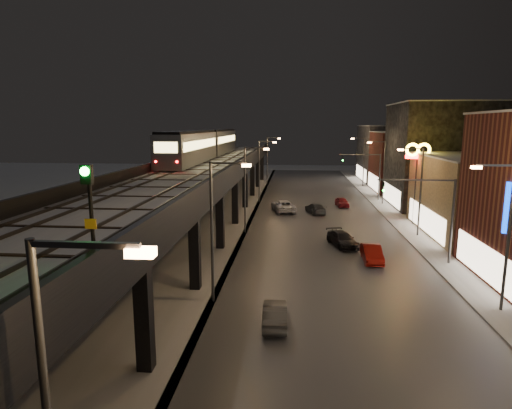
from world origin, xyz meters
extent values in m
cube|color=#46474D|center=(7.50, 35.00, 0.03)|extent=(17.00, 120.00, 0.06)
cube|color=#9FA1A8|center=(17.50, 35.00, 0.07)|extent=(4.00, 120.00, 0.14)
cube|color=#9FA1A8|center=(-6.00, 35.00, 0.03)|extent=(11.00, 120.00, 0.06)
cube|color=black|center=(-6.00, 32.00, 5.80)|extent=(9.00, 100.00, 1.00)
cube|color=black|center=(-2.30, 5.00, 2.65)|extent=(0.70, 0.70, 5.30)
cube|color=black|center=(-6.00, 5.00, 5.15)|extent=(8.00, 0.60, 0.50)
cube|color=black|center=(-9.70, 15.00, 2.65)|extent=(0.70, 0.70, 5.30)
cube|color=black|center=(-2.30, 15.00, 2.65)|extent=(0.70, 0.70, 5.30)
cube|color=black|center=(-6.00, 15.00, 5.15)|extent=(8.00, 0.60, 0.50)
cube|color=black|center=(-9.70, 25.00, 2.65)|extent=(0.70, 0.70, 5.30)
cube|color=black|center=(-2.30, 25.00, 2.65)|extent=(0.70, 0.70, 5.30)
cube|color=black|center=(-6.00, 25.00, 5.15)|extent=(8.00, 0.60, 0.50)
cube|color=black|center=(-9.70, 35.00, 2.65)|extent=(0.70, 0.70, 5.30)
cube|color=black|center=(-2.30, 35.00, 2.65)|extent=(0.70, 0.70, 5.30)
cube|color=black|center=(-6.00, 35.00, 5.15)|extent=(8.00, 0.60, 0.50)
cube|color=black|center=(-9.70, 45.00, 2.65)|extent=(0.70, 0.70, 5.30)
cube|color=black|center=(-2.30, 45.00, 2.65)|extent=(0.70, 0.70, 5.30)
cube|color=black|center=(-6.00, 45.00, 5.15)|extent=(8.00, 0.60, 0.50)
cube|color=black|center=(-9.70, 55.00, 2.65)|extent=(0.70, 0.70, 5.30)
cube|color=black|center=(-2.30, 55.00, 2.65)|extent=(0.70, 0.70, 5.30)
cube|color=black|center=(-6.00, 55.00, 5.15)|extent=(8.00, 0.60, 0.50)
cube|color=black|center=(-9.70, 65.00, 2.65)|extent=(0.70, 0.70, 5.30)
cube|color=black|center=(-2.30, 65.00, 2.65)|extent=(0.70, 0.70, 5.30)
cube|color=black|center=(-6.00, 65.00, 5.15)|extent=(8.00, 0.60, 0.50)
cube|color=black|center=(-9.70, 75.00, 2.65)|extent=(0.70, 0.70, 5.30)
cube|color=black|center=(-2.30, 75.00, 2.65)|extent=(0.70, 0.70, 5.30)
cube|color=black|center=(-6.00, 75.00, 5.15)|extent=(8.00, 0.60, 0.50)
cube|color=#B2B7C1|center=(-6.00, 32.00, 6.38)|extent=(8.40, 100.00, 0.16)
cube|color=#332D28|center=(-9.22, 32.00, 6.54)|extent=(0.08, 98.00, 0.16)
cube|color=#332D28|center=(-7.78, 32.00, 6.54)|extent=(0.08, 98.00, 0.16)
cube|color=#332D28|center=(-4.72, 32.00, 6.54)|extent=(0.08, 98.00, 0.16)
cube|color=#332D28|center=(-3.28, 32.00, 6.54)|extent=(0.08, 98.00, 0.16)
cube|color=black|center=(-6.00, 2.00, 6.49)|extent=(7.80, 0.24, 0.06)
cube|color=black|center=(-6.00, 18.00, 6.49)|extent=(7.80, 0.24, 0.06)
cube|color=black|center=(-6.00, 34.00, 6.49)|extent=(7.80, 0.24, 0.06)
cube|color=black|center=(-6.00, 50.00, 6.49)|extent=(7.80, 0.24, 0.06)
cube|color=black|center=(-6.00, 66.00, 6.49)|extent=(7.80, 0.24, 0.06)
cube|color=black|center=(-1.65, 32.00, 6.85)|extent=(0.30, 100.00, 1.10)
cube|color=black|center=(-10.35, 32.00, 6.85)|extent=(0.30, 100.00, 1.10)
cube|color=#FFE6C0|center=(17.95, 18.00, 1.60)|extent=(0.10, 9.60, 2.40)
cube|color=#847052|center=(24.00, 32.00, 4.00)|extent=(12.00, 15.00, 8.00)
cube|color=#FFE6C0|center=(17.95, 32.00, 1.60)|extent=(0.10, 12.00, 2.40)
cube|color=#B2B7C1|center=(24.00, 32.00, 8.08)|extent=(12.20, 15.20, 0.16)
cube|color=black|center=(24.00, 48.00, 7.00)|extent=(12.00, 13.00, 14.00)
cube|color=#FFE6C0|center=(17.95, 48.00, 1.60)|extent=(0.10, 10.40, 2.40)
cube|color=#B2B7C1|center=(24.00, 48.00, 14.08)|extent=(12.20, 13.20, 0.16)
cube|color=#5B2B20|center=(24.00, 62.00, 5.00)|extent=(12.00, 12.00, 10.00)
cube|color=#FFE6C0|center=(17.95, 62.00, 1.60)|extent=(0.10, 9.60, 2.40)
cube|color=#B2B7C1|center=(24.00, 62.00, 10.08)|extent=(12.20, 12.20, 0.16)
cube|color=#37373B|center=(24.00, 76.00, 5.50)|extent=(12.00, 16.00, 11.00)
cube|color=#FFE6C0|center=(17.95, 76.00, 1.60)|extent=(0.10, 12.80, 2.40)
cube|color=#B2B7C1|center=(24.00, 76.00, 11.08)|extent=(12.20, 16.20, 0.16)
cube|color=#38383A|center=(0.40, -5.00, 8.90)|extent=(2.20, 0.12, 0.12)
cube|color=#FEA65D|center=(1.50, -5.00, 8.78)|extent=(0.55, 0.28, 0.18)
cylinder|color=#38383A|center=(-0.70, 13.00, 4.50)|extent=(0.18, 0.18, 9.00)
cube|color=#38383A|center=(0.40, 13.00, 8.90)|extent=(2.20, 0.12, 0.12)
cube|color=#FEA65D|center=(1.50, 13.00, 8.78)|extent=(0.55, 0.28, 0.18)
cylinder|color=#38383A|center=(17.00, 13.00, 4.50)|extent=(0.18, 0.18, 9.00)
cube|color=#38383A|center=(15.90, 13.00, 8.90)|extent=(2.20, 0.12, 0.12)
cube|color=#FEA65D|center=(14.80, 13.00, 8.78)|extent=(0.55, 0.28, 0.18)
cylinder|color=#38383A|center=(-0.70, 31.00, 4.50)|extent=(0.18, 0.18, 9.00)
cube|color=#38383A|center=(0.40, 31.00, 8.90)|extent=(2.20, 0.12, 0.12)
cube|color=#FEA65D|center=(1.50, 31.00, 8.78)|extent=(0.55, 0.28, 0.18)
cylinder|color=#38383A|center=(17.00, 31.00, 4.50)|extent=(0.18, 0.18, 9.00)
cube|color=#38383A|center=(15.90, 31.00, 8.90)|extent=(2.20, 0.12, 0.12)
cube|color=#FEA65D|center=(14.80, 31.00, 8.78)|extent=(0.55, 0.28, 0.18)
cylinder|color=#38383A|center=(-0.70, 49.00, 4.50)|extent=(0.18, 0.18, 9.00)
cube|color=#38383A|center=(0.40, 49.00, 8.90)|extent=(2.20, 0.12, 0.12)
cube|color=#FEA65D|center=(1.50, 49.00, 8.78)|extent=(0.55, 0.28, 0.18)
cylinder|color=#38383A|center=(17.00, 49.00, 4.50)|extent=(0.18, 0.18, 9.00)
cube|color=#38383A|center=(15.90, 49.00, 8.90)|extent=(2.20, 0.12, 0.12)
cube|color=#FEA65D|center=(14.80, 49.00, 8.78)|extent=(0.55, 0.28, 0.18)
cylinder|color=#38383A|center=(-0.70, 67.00, 4.50)|extent=(0.18, 0.18, 9.00)
cube|color=#38383A|center=(0.40, 67.00, 8.90)|extent=(2.20, 0.12, 0.12)
cube|color=#FEA65D|center=(1.50, 67.00, 8.78)|extent=(0.55, 0.28, 0.18)
cylinder|color=#38383A|center=(17.00, 67.00, 4.50)|extent=(0.18, 0.18, 9.00)
cube|color=#38383A|center=(15.90, 67.00, 8.90)|extent=(2.20, 0.12, 0.12)
cube|color=#FEA65D|center=(14.80, 67.00, 8.78)|extent=(0.55, 0.28, 0.18)
cylinder|color=#38383A|center=(17.00, 22.00, 3.50)|extent=(0.20, 0.20, 7.00)
cube|color=#38383A|center=(14.00, 22.00, 6.90)|extent=(6.00, 0.12, 0.12)
imported|color=black|center=(11.50, 22.00, 6.40)|extent=(0.20, 0.16, 1.00)
sphere|color=#0CFF26|center=(11.50, 21.85, 6.15)|extent=(0.18, 0.18, 0.18)
cylinder|color=#38383A|center=(17.00, 52.00, 3.50)|extent=(0.20, 0.20, 7.00)
cube|color=#38383A|center=(14.00, 52.00, 6.90)|extent=(6.00, 0.12, 0.12)
imported|color=black|center=(11.50, 52.00, 6.40)|extent=(0.20, 0.16, 1.00)
sphere|color=#0CFF26|center=(11.50, 51.85, 6.15)|extent=(0.18, 0.18, 0.18)
cube|color=gray|center=(-8.50, 39.13, 8.43)|extent=(3.18, 19.17, 3.61)
cube|color=black|center=(-8.50, 39.13, 10.37)|extent=(2.85, 18.62, 0.27)
cube|color=#E8CB74|center=(-10.10, 39.13, 8.92)|extent=(0.05, 17.53, 0.99)
cube|color=#E8CB74|center=(-6.90, 39.13, 8.92)|extent=(0.05, 17.53, 0.99)
cube|color=gray|center=(-8.50, 59.20, 8.43)|extent=(3.18, 19.17, 3.61)
cube|color=black|center=(-8.50, 59.20, 10.37)|extent=(2.85, 18.62, 0.27)
cube|color=#E8CB74|center=(-10.10, 59.20, 8.92)|extent=(0.05, 17.53, 0.99)
cube|color=#E8CB74|center=(-6.90, 59.20, 8.92)|extent=(0.05, 17.53, 0.99)
cube|color=#E8CB74|center=(-8.50, 29.54, 8.98)|extent=(2.41, 0.05, 1.10)
sphere|color=#FF0C0C|center=(-9.60, 29.52, 7.55)|extent=(0.22, 0.22, 0.22)
sphere|color=#FF0C0C|center=(-7.40, 29.52, 7.55)|extent=(0.22, 0.22, 0.22)
cylinder|color=black|center=(-2.10, 0.34, 8.27)|extent=(0.13, 0.13, 3.29)
cube|color=black|center=(-2.10, 0.22, 9.64)|extent=(0.35, 0.20, 0.60)
sphere|color=#0CFF26|center=(-2.10, 0.10, 9.75)|extent=(0.29, 0.29, 0.29)
cube|color=gold|center=(-2.10, 0.24, 8.05)|extent=(0.38, 0.04, 0.33)
imported|color=#48484A|center=(3.42, 10.00, 0.63)|extent=(1.50, 3.89, 1.27)
imported|color=silver|center=(3.00, 42.38, 0.76)|extent=(3.66, 5.86, 1.51)
imported|color=#3A3E44|center=(7.16, 41.70, 0.64)|extent=(2.86, 4.74, 1.28)
imported|color=maroon|center=(10.86, 22.06, 0.68)|extent=(1.53, 4.18, 1.37)
imported|color=black|center=(8.95, 26.51, 0.66)|extent=(3.10, 4.87, 1.31)
imported|color=maroon|center=(11.04, 46.61, 0.63)|extent=(1.90, 3.83, 1.26)
cylinder|color=#38383A|center=(18.00, 36.44, 3.73)|extent=(0.24, 0.24, 7.46)
cube|color=#FF0C0C|center=(18.00, 36.44, 7.74)|extent=(2.61, 0.25, 0.47)
torus|color=yellow|center=(17.39, 36.44, 8.49)|extent=(1.53, 0.40, 1.51)
torus|color=yellow|center=(18.61, 36.44, 8.49)|extent=(1.53, 0.40, 1.51)
cylinder|color=#38383A|center=(18.50, 15.37, 2.30)|extent=(0.28, 0.28, 4.59)
camera|label=1|loc=(4.38, -12.57, 11.15)|focal=30.00mm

